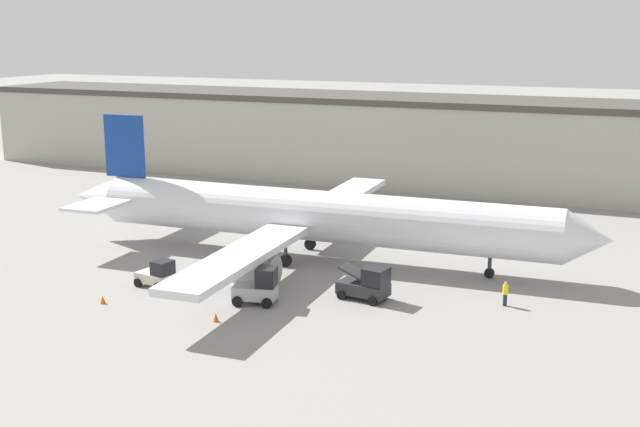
% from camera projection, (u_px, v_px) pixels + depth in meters
% --- Properties ---
extents(ground_plane, '(400.00, 400.00, 0.00)m').
position_uv_depth(ground_plane, '(320.00, 260.00, 61.74)').
color(ground_plane, gray).
extents(terminal_building, '(99.75, 12.59, 9.92)m').
position_uv_depth(terminal_building, '(366.00, 138.00, 93.70)').
color(terminal_building, '#ADA89E').
rests_on(terminal_building, ground_plane).
extents(airplane, '(43.43, 37.22, 10.54)m').
position_uv_depth(airplane, '(309.00, 216.00, 61.30)').
color(airplane, silver).
rests_on(airplane, ground_plane).
extents(ground_crew_worker, '(0.35, 0.35, 1.61)m').
position_uv_depth(ground_crew_worker, '(505.00, 293.00, 51.33)').
color(ground_crew_worker, '#1E2338').
rests_on(ground_crew_worker, ground_plane).
extents(baggage_tug, '(3.06, 2.41, 2.44)m').
position_uv_depth(baggage_tug, '(259.00, 288.00, 51.68)').
color(baggage_tug, '#B2B2B7').
rests_on(baggage_tug, ground_plane).
extents(belt_loader_truck, '(3.50, 2.36, 2.25)m').
position_uv_depth(belt_loader_truck, '(367.00, 284.00, 52.48)').
color(belt_loader_truck, '#2D2D33').
rests_on(belt_loader_truck, ground_plane).
extents(pushback_tug, '(2.83, 2.14, 1.95)m').
position_uv_depth(pushback_tug, '(158.00, 275.00, 55.09)').
color(pushback_tug, beige).
rests_on(pushback_tug, ground_plane).
extents(safety_cone_near, '(0.36, 0.36, 0.55)m').
position_uv_depth(safety_cone_near, '(103.00, 300.00, 51.86)').
color(safety_cone_near, '#EF590F').
rests_on(safety_cone_near, ground_plane).
extents(safety_cone_far, '(0.36, 0.36, 0.55)m').
position_uv_depth(safety_cone_far, '(216.00, 317.00, 48.66)').
color(safety_cone_far, '#EF590F').
rests_on(safety_cone_far, ground_plane).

